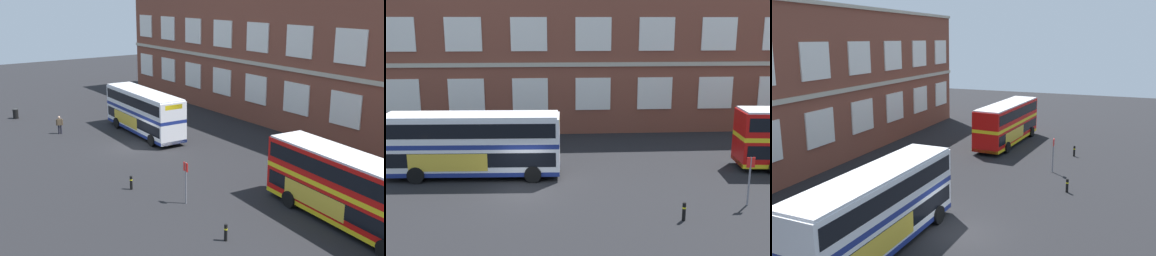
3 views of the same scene
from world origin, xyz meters
TOP-DOWN VIEW (x-y plane):
  - ground_plane at (0.00, 2.00)m, footprint 120.00×120.00m
  - brick_terminal_building at (2.70, 17.98)m, footprint 54.40×8.19m
  - double_decker_near at (-3.26, 3.00)m, footprint 11.08×3.15m
  - bus_stand_flag at (12.24, -2.76)m, footprint 0.44×0.10m
  - safety_bollard_west at (8.23, -4.49)m, footprint 0.19×0.19m

SIDE VIEW (x-z plane):
  - ground_plane at x=0.00m, z-range 0.00..0.00m
  - safety_bollard_west at x=8.23m, z-range 0.02..0.97m
  - bus_stand_flag at x=12.24m, z-range 0.29..2.99m
  - double_decker_near at x=-3.26m, z-range 0.11..4.18m
  - brick_terminal_building at x=2.70m, z-range -0.15..12.91m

